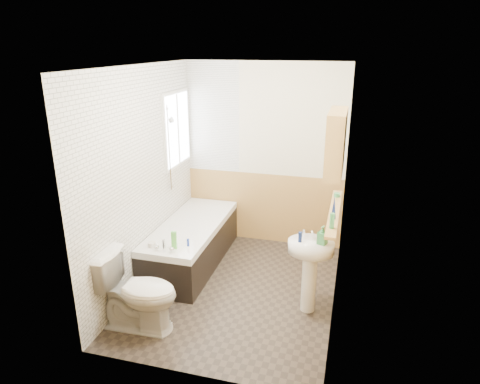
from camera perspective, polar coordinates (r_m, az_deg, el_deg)
name	(u,v)px	position (r m, az deg, el deg)	size (l,w,h in m)	color
floor	(237,289)	(5.10, -0.45, -12.84)	(2.80, 2.80, 0.00)	#2D2620
ceiling	(236,66)	(4.33, -0.54, 16.48)	(2.80, 2.80, 0.00)	white
wall_back	(264,156)	(5.87, 3.23, 4.84)	(2.20, 0.02, 2.50)	beige
wall_front	(187,244)	(3.33, -7.12, -6.95)	(2.20, 0.02, 2.50)	beige
wall_left	(142,179)	(4.96, -12.94, 1.65)	(0.02, 2.80, 2.50)	beige
wall_right	(343,197)	(4.41, 13.54, -0.64)	(0.02, 2.80, 2.50)	beige
wainscot_right	(335,263)	(4.71, 12.55, -9.23)	(0.01, 2.80, 1.00)	tan
wainscot_front	(191,325)	(3.73, -6.49, -17.19)	(2.20, 0.01, 1.00)	tan
wainscot_back	(263,207)	(6.08, 3.06, -2.07)	(2.20, 0.01, 1.00)	tan
tile_cladding_left	(144,180)	(4.95, -12.71, 1.63)	(0.01, 2.80, 2.50)	white
tile_return_back	(213,117)	(5.94, -3.68, 9.92)	(0.75, 0.01, 1.50)	white
window	(177,129)	(5.68, -8.35, 8.29)	(0.03, 0.79, 0.99)	white
bathtub	(192,242)	(5.56, -6.44, -6.69)	(0.70, 1.80, 0.69)	black
shower_riser	(169,141)	(5.40, -9.39, 6.72)	(0.10, 0.07, 1.08)	silver
toilet	(137,292)	(4.43, -13.56, -12.79)	(0.46, 0.82, 0.80)	white
sink	(310,262)	(4.53, 9.32, -9.14)	(0.47, 0.38, 0.91)	white
pine_shelf	(334,212)	(4.43, 12.46, -2.63)	(0.10, 1.29, 0.03)	tan
medicine_cabinet	(336,143)	(3.99, 12.64, 6.43)	(0.16, 0.64, 0.58)	tan
foam_can	(332,221)	(3.99, 12.17, -3.77)	(0.04, 0.04, 0.14)	#388447
green_bottle	(334,207)	(4.19, 12.42, -1.95)	(0.05, 0.05, 0.24)	navy
black_jar	(337,195)	(4.82, 12.79, -0.39)	(0.07, 0.07, 0.04)	#388447
soap_bottle	(322,240)	(4.37, 10.92, -6.28)	(0.09, 0.19, 0.09)	#388447
clear_bottle	(300,237)	(4.37, 8.01, -5.96)	(0.04, 0.04, 0.11)	navy
blue_gel	(174,240)	(4.80, -8.78, -6.36)	(0.06, 0.04, 0.21)	#59C647
cream_jar	(152,244)	(4.91, -11.68, -6.86)	(0.09, 0.09, 0.06)	silver
orange_bottle	(188,243)	(4.86, -6.94, -6.70)	(0.03, 0.03, 0.09)	#19339E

